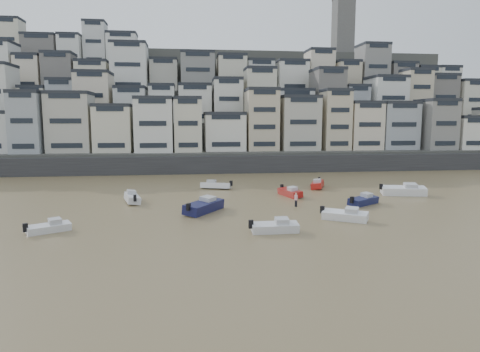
{
  "coord_description": "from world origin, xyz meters",
  "views": [
    {
      "loc": [
        3.27,
        -21.3,
        10.88
      ],
      "look_at": [
        9.57,
        30.0,
        4.0
      ],
      "focal_mm": 32.0,
      "sensor_mm": 36.0,
      "label": 1
    }
  ],
  "objects": [
    {
      "name": "boat_i",
      "position": [
        23.77,
        44.08,
        0.75
      ],
      "size": [
        3.79,
        5.75,
        1.5
      ],
      "primitive_type": null,
      "rotation": [
        0.0,
        0.0,
        -1.97
      ],
      "color": "#B31B16",
      "rests_on": "ground"
    },
    {
      "name": "boat_a",
      "position": [
        11.52,
        18.2,
        0.68
      ],
      "size": [
        5.01,
        1.71,
        1.36
      ],
      "primitive_type": null,
      "rotation": [
        0.0,
        0.0,
        0.01
      ],
      "color": "silver",
      "rests_on": "ground"
    },
    {
      "name": "boat_b",
      "position": [
        20.03,
        22.16,
        0.71
      ],
      "size": [
        5.35,
        4.23,
        1.43
      ],
      "primitive_type": null,
      "rotation": [
        0.0,
        0.0,
        -0.56
      ],
      "color": "white",
      "rests_on": "ground"
    },
    {
      "name": "harbor_wall",
      "position": [
        10.0,
        65.0,
        1.75
      ],
      "size": [
        140.0,
        3.0,
        3.5
      ],
      "primitive_type": "cube",
      "color": "#38383A",
      "rests_on": "ground"
    },
    {
      "name": "boat_d",
      "position": [
        25.51,
        30.18,
        0.72
      ],
      "size": [
        5.36,
        4.4,
        1.44
      ],
      "primitive_type": null,
      "rotation": [
        0.0,
        0.0,
        0.59
      ],
      "color": "#161A46",
      "rests_on": "ground"
    },
    {
      "name": "ground",
      "position": [
        0.0,
        0.0,
        0.0
      ],
      "size": [
        400.0,
        400.0,
        0.0
      ],
      "primitive_type": "plane",
      "color": "olive",
      "rests_on": "ground"
    },
    {
      "name": "boat_f",
      "position": [
        -4.09,
        35.48,
        0.74
      ],
      "size": [
        3.07,
        5.68,
        1.48
      ],
      "primitive_type": null,
      "rotation": [
        0.0,
        0.0,
        1.82
      ],
      "color": "silver",
      "rests_on": "ground"
    },
    {
      "name": "person_pink",
      "position": [
        16.65,
        30.07,
        0.87
      ],
      "size": [
        0.44,
        0.44,
        1.74
      ],
      "primitive_type": null,
      "color": "#EFA9B1",
      "rests_on": "ground"
    },
    {
      "name": "hillside",
      "position": [
        14.73,
        104.84,
        13.01
      ],
      "size": [
        141.04,
        66.0,
        50.0
      ],
      "color": "#4C4C47",
      "rests_on": "ground"
    },
    {
      "name": "boat_c",
      "position": [
        5.07,
        28.35,
        0.93
      ],
      "size": [
        5.69,
        6.89,
        1.86
      ],
      "primitive_type": null,
      "rotation": [
        0.0,
        0.0,
        0.97
      ],
      "color": "#151743",
      "rests_on": "ground"
    },
    {
      "name": "boat_h",
      "position": [
        7.59,
        45.17,
        0.71
      ],
      "size": [
        5.46,
        3.15,
        1.41
      ],
      "primitive_type": null,
      "rotation": [
        0.0,
        0.0,
        2.84
      ],
      "color": "white",
      "rests_on": "ground"
    },
    {
      "name": "boat_g",
      "position": [
        34.03,
        36.0,
        0.92
      ],
      "size": [
        7.03,
        3.64,
        1.83
      ],
      "primitive_type": null,
      "rotation": [
        0.0,
        0.0,
        -0.22
      ],
      "color": "white",
      "rests_on": "ground"
    },
    {
      "name": "boat_e",
      "position": [
        17.64,
        37.36,
        0.72
      ],
      "size": [
        3.05,
        5.56,
        1.44
      ],
      "primitive_type": null,
      "rotation": [
        0.0,
        0.0,
        -1.31
      ],
      "color": "maroon",
      "rests_on": "ground"
    },
    {
      "name": "boat_j",
      "position": [
        -10.2,
        20.96,
        0.59
      ],
      "size": [
        4.48,
        3.44,
        1.19
      ],
      "primitive_type": null,
      "rotation": [
        0.0,
        0.0,
        0.53
      ],
      "color": "silver",
      "rests_on": "ground"
    }
  ]
}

